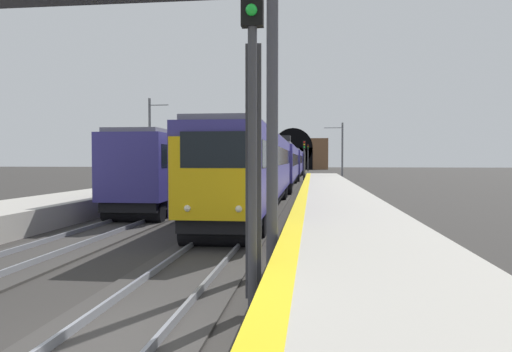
# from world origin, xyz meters

# --- Properties ---
(ground_plane) EXTENTS (320.00, 320.00, 0.00)m
(ground_plane) POSITION_xyz_m (0.00, 0.00, 0.00)
(ground_plane) COLOR #302D2B
(platform_right) EXTENTS (112.00, 3.85, 0.91)m
(platform_right) POSITION_xyz_m (0.00, -4.09, 0.45)
(platform_right) COLOR #ADA89E
(platform_right) RESTS_ON ground_plane
(platform_right_edge_strip) EXTENTS (112.00, 0.50, 0.01)m
(platform_right_edge_strip) POSITION_xyz_m (0.00, -2.41, 0.91)
(platform_right_edge_strip) COLOR yellow
(platform_right_edge_strip) RESTS_ON platform_right
(track_main_line) EXTENTS (160.00, 2.72, 0.21)m
(track_main_line) POSITION_xyz_m (0.00, 0.00, 0.04)
(track_main_line) COLOR #383533
(track_main_line) RESTS_ON ground_plane
(train_main_approaching) EXTENTS (84.72, 2.92, 4.97)m
(train_main_approaching) POSITION_xyz_m (49.30, -0.00, 2.33)
(train_main_approaching) COLOR navy
(train_main_approaching) RESTS_ON ground_plane
(train_adjacent_platform) EXTENTS (57.10, 3.11, 4.05)m
(train_adjacent_platform) POSITION_xyz_m (40.71, 4.81, 2.31)
(train_adjacent_platform) COLOR navy
(train_adjacent_platform) RESTS_ON ground_plane
(railway_signal_near) EXTENTS (0.39, 0.38, 6.04)m
(railway_signal_near) POSITION_xyz_m (1.80, -1.88, 3.61)
(railway_signal_near) COLOR #38383D
(railway_signal_near) RESTS_ON ground_plane
(railway_signal_mid) EXTENTS (0.39, 0.38, 5.02)m
(railway_signal_mid) POSITION_xyz_m (51.65, -1.88, 3.05)
(railway_signal_mid) COLOR #4C4C54
(railway_signal_mid) RESTS_ON ground_plane
(railway_signal_far) EXTENTS (0.39, 0.38, 5.99)m
(railway_signal_far) POSITION_xyz_m (97.22, -1.88, 3.58)
(railway_signal_far) COLOR #38383D
(railway_signal_far) RESTS_ON ground_plane
(overhead_signal_gantry) EXTENTS (0.70, 9.01, 7.49)m
(overhead_signal_gantry) POSITION_xyz_m (4.92, 2.40, 5.66)
(overhead_signal_gantry) COLOR #3F3F47
(overhead_signal_gantry) RESTS_ON ground_plane
(tunnel_portal) EXTENTS (2.71, 18.84, 11.17)m
(tunnel_portal) POSITION_xyz_m (122.95, 2.40, 4.24)
(tunnel_portal) COLOR brown
(tunnel_portal) RESTS_ON ground_plane
(catenary_mast_near) EXTENTS (0.22, 2.29, 7.10)m
(catenary_mast_near) POSITION_xyz_m (51.13, -6.37, 3.66)
(catenary_mast_near) COLOR #595B60
(catenary_mast_near) RESTS_ON ground_plane
(catenary_mast_far) EXTENTS (0.22, 1.81, 8.04)m
(catenary_mast_far) POSITION_xyz_m (33.72, 11.20, 4.11)
(catenary_mast_far) COLOR #595B60
(catenary_mast_far) RESTS_ON ground_plane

